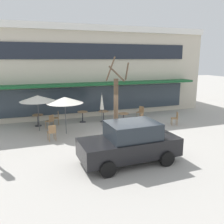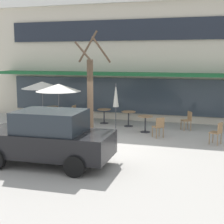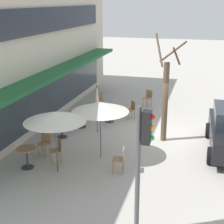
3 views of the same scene
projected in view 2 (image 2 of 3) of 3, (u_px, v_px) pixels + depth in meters
ground_plane at (101, 148)px, 13.09m from camera, size 80.00×80.00×0.00m
building_facade at (151, 58)px, 21.95m from camera, size 18.41×9.10×6.72m
cafe_table_near_wall at (145, 121)px, 15.71m from camera, size 0.70×0.70×0.76m
cafe_table_streetside at (129, 116)px, 17.05m from camera, size 0.70×0.70×0.76m
cafe_table_by_tree at (104, 114)px, 17.81m from camera, size 0.70×0.70×0.76m
cafe_table_mid_patio at (53, 111)px, 18.72m from camera, size 0.70×0.70×0.76m
patio_umbrella_green_folded at (58, 88)px, 15.90m from camera, size 2.10×2.10×2.20m
patio_umbrella_cream_folded at (116, 96)px, 16.12m from camera, size 0.28×0.28×2.20m
patio_umbrella_corner_open at (42, 85)px, 17.39m from camera, size 2.10×2.10×2.20m
cafe_chair_0 at (72, 112)px, 18.26m from camera, size 0.43×0.43×0.89m
cafe_chair_1 at (31, 122)px, 15.47m from camera, size 0.46×0.46×0.89m
cafe_chair_2 at (58, 114)px, 17.71m from camera, size 0.56×0.56×0.89m
cafe_chair_3 at (159, 126)px, 14.62m from camera, size 0.56×0.56×0.89m
cafe_chair_4 at (217, 131)px, 13.51m from camera, size 0.52×0.52×0.89m
cafe_chair_5 at (188, 119)px, 16.19m from camera, size 0.55×0.55×0.89m
parked_sedan at (48, 138)px, 10.95m from camera, size 4.26×2.13×1.76m
street_tree at (90, 97)px, 13.28m from camera, size 1.27×1.27×4.46m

